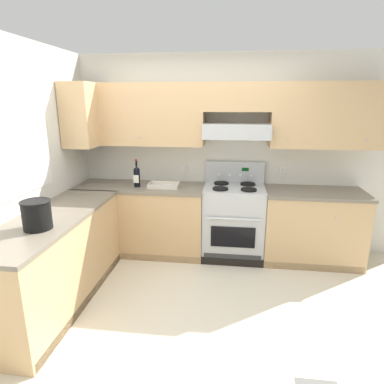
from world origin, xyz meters
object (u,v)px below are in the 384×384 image
at_px(wine_bottle, 137,176).
at_px(bucket, 37,214).
at_px(bowl, 164,186).
at_px(stove, 233,221).

height_order(wine_bottle, bucket, wine_bottle).
bearing_deg(bowl, bucket, -117.11).
relative_size(bowl, bucket, 1.52).
distance_m(wine_bottle, bucket, 1.56).
height_order(stove, bowl, stove).
bearing_deg(bowl, wine_bottle, -178.43).
height_order(wine_bottle, bowl, wine_bottle).
bearing_deg(stove, bowl, -176.39).
xyz_separation_m(wine_bottle, bucket, (-0.43, -1.50, -0.01)).
relative_size(stove, wine_bottle, 3.39).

